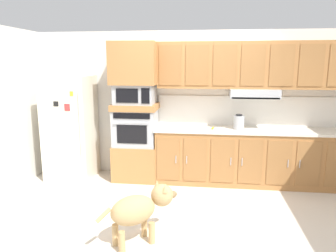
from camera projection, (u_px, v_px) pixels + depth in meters
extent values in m
plane|color=beige|center=(189.00, 198.00, 4.62)|extent=(9.60, 9.60, 0.00)
cube|color=silver|center=(194.00, 105.00, 5.45)|extent=(6.20, 0.12, 2.50)
cube|color=silver|center=(5.00, 111.00, 4.71)|extent=(0.12, 7.10, 2.50)
cube|color=silver|center=(71.00, 128.00, 5.36)|extent=(0.76, 0.70, 1.76)
cylinder|color=silver|center=(80.00, 126.00, 4.94)|extent=(0.02, 0.02, 1.10)
cube|color=black|center=(56.00, 104.00, 4.93)|extent=(0.08, 0.01, 0.08)
cube|color=white|center=(56.00, 141.00, 5.06)|extent=(0.11, 0.01, 0.15)
cube|color=red|center=(67.00, 107.00, 4.92)|extent=(0.09, 0.01, 0.11)
cube|color=gold|center=(71.00, 94.00, 4.87)|extent=(0.05, 0.01, 0.07)
cube|color=#A8703D|center=(137.00, 161.00, 5.40)|extent=(0.74, 0.62, 0.60)
cube|color=#A8AAAF|center=(136.00, 127.00, 5.29)|extent=(0.70, 0.58, 0.60)
cube|color=black|center=(132.00, 134.00, 5.01)|extent=(0.49, 0.01, 0.30)
cube|color=black|center=(131.00, 116.00, 4.95)|extent=(0.60, 0.01, 0.09)
cylinder|color=#A8AAAF|center=(131.00, 123.00, 4.95)|extent=(0.56, 0.02, 0.02)
cube|color=#A8703D|center=(135.00, 107.00, 5.22)|extent=(0.74, 0.62, 0.10)
cube|color=#A8AAAF|center=(135.00, 94.00, 5.18)|extent=(0.64, 0.53, 0.32)
cube|color=black|center=(127.00, 96.00, 4.92)|extent=(0.35, 0.01, 0.22)
cube|color=black|center=(145.00, 96.00, 4.88)|extent=(0.13, 0.01, 0.24)
cube|color=#A8703D|center=(135.00, 63.00, 5.08)|extent=(0.74, 0.62, 0.68)
cube|color=#A8703D|center=(248.00, 157.00, 5.15)|extent=(3.01, 0.60, 0.88)
cube|color=#9A6738|center=(168.00, 159.00, 5.00)|extent=(0.36, 0.01, 0.70)
cylinder|color=#BCBCC1|center=(176.00, 159.00, 4.97)|extent=(0.01, 0.01, 0.12)
cube|color=#9A6738|center=(195.00, 160.00, 4.95)|extent=(0.36, 0.01, 0.70)
cylinder|color=#BCBCC1|center=(187.00, 160.00, 4.95)|extent=(0.01, 0.01, 0.12)
cube|color=#9A6738|center=(222.00, 161.00, 4.90)|extent=(0.36, 0.01, 0.70)
cylinder|color=#BCBCC1|center=(231.00, 161.00, 4.87)|extent=(0.01, 0.01, 0.12)
cube|color=#9A6738|center=(250.00, 162.00, 4.85)|extent=(0.36, 0.01, 0.70)
cylinder|color=#BCBCC1|center=(242.00, 162.00, 4.85)|extent=(0.01, 0.01, 0.12)
cube|color=#9A6738|center=(279.00, 163.00, 4.80)|extent=(0.36, 0.01, 0.70)
cylinder|color=#BCBCC1|center=(288.00, 164.00, 4.77)|extent=(0.01, 0.01, 0.12)
cube|color=#9A6738|center=(308.00, 164.00, 4.74)|extent=(0.36, 0.01, 0.70)
cylinder|color=#BCBCC1|center=(300.00, 164.00, 4.74)|extent=(0.01, 0.01, 0.12)
cube|color=silver|center=(249.00, 130.00, 5.06)|extent=(3.05, 0.64, 0.04)
cube|color=white|center=(248.00, 111.00, 5.29)|extent=(3.05, 0.02, 0.50)
cube|color=#A8703D|center=(251.00, 65.00, 4.99)|extent=(3.01, 0.34, 0.74)
cube|color=#A8AAAF|center=(254.00, 93.00, 5.00)|extent=(0.76, 0.48, 0.14)
cube|color=black|center=(255.00, 98.00, 4.79)|extent=(0.72, 0.04, 0.02)
cube|color=#9A6738|center=(170.00, 65.00, 4.97)|extent=(0.36, 0.01, 0.63)
cube|color=#9A6738|center=(197.00, 65.00, 4.92)|extent=(0.36, 0.01, 0.63)
cube|color=#9A6738|center=(225.00, 65.00, 4.87)|extent=(0.36, 0.01, 0.63)
cube|color=#9A6738|center=(253.00, 65.00, 4.81)|extent=(0.36, 0.01, 0.63)
cube|color=#9A6738|center=(282.00, 65.00, 4.76)|extent=(0.36, 0.01, 0.63)
cube|color=#9A6738|center=(312.00, 65.00, 4.71)|extent=(0.36, 0.01, 0.63)
cylinder|color=yellow|center=(213.00, 128.00, 5.04)|extent=(0.05, 0.10, 0.03)
cylinder|color=silver|center=(220.00, 129.00, 5.00)|extent=(0.03, 0.12, 0.01)
cylinder|color=#A8AAAF|center=(239.00, 122.00, 5.01)|extent=(0.17, 0.17, 0.22)
cylinder|color=black|center=(239.00, 115.00, 4.98)|extent=(0.10, 0.10, 0.02)
ellipsoid|color=tan|center=(133.00, 210.00, 3.37)|extent=(0.59, 0.57, 0.32)
sphere|color=tan|center=(162.00, 195.00, 3.54)|extent=(0.25, 0.25, 0.25)
ellipsoid|color=olive|center=(171.00, 195.00, 3.61)|extent=(0.17, 0.16, 0.09)
cone|color=tan|center=(157.00, 184.00, 3.58)|extent=(0.07, 0.07, 0.08)
cone|color=tan|center=(165.00, 189.00, 3.44)|extent=(0.07, 0.07, 0.08)
cylinder|color=tan|center=(104.00, 215.00, 3.19)|extent=(0.17, 0.15, 0.15)
cylinder|color=tan|center=(144.00, 226.00, 3.59)|extent=(0.07, 0.07, 0.24)
cylinder|color=tan|center=(152.00, 233.00, 3.44)|extent=(0.07, 0.07, 0.24)
cylinder|color=tan|center=(115.00, 235.00, 3.40)|extent=(0.07, 0.07, 0.24)
cylinder|color=tan|center=(122.00, 242.00, 3.26)|extent=(0.07, 0.07, 0.24)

